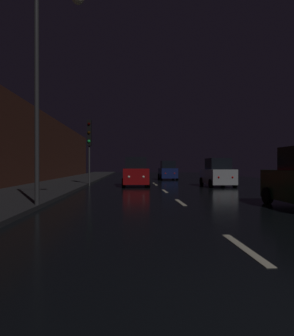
# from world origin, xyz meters

# --- Properties ---
(ground) EXTENTS (27.05, 84.00, 0.02)m
(ground) POSITION_xyz_m (0.00, 24.50, -0.01)
(ground) COLOR black
(sidewalk_left) EXTENTS (4.40, 84.00, 0.15)m
(sidewalk_left) POSITION_xyz_m (-7.32, 24.50, 0.07)
(sidewalk_left) COLOR #28282B
(sidewalk_left) RESTS_ON ground
(building_facade_left) EXTENTS (0.80, 63.00, 6.19)m
(building_facade_left) POSITION_xyz_m (-9.92, 21.00, 3.09)
(building_facade_left) COLOR #472319
(building_facade_left) RESTS_ON ground
(lane_centerline) EXTENTS (0.16, 35.58, 0.01)m
(lane_centerline) POSITION_xyz_m (0.00, 18.56, 0.01)
(lane_centerline) COLOR beige
(lane_centerline) RESTS_ON ground
(traffic_light_far_left) EXTENTS (0.31, 0.46, 4.86)m
(traffic_light_far_left) POSITION_xyz_m (-5.02, 21.08, 3.53)
(traffic_light_far_left) COLOR #38383A
(traffic_light_far_left) RESTS_ON ground
(streetlamp_overhead) EXTENTS (1.70, 0.44, 7.48)m
(streetlamp_overhead) POSITION_xyz_m (-4.78, 8.49, 4.93)
(streetlamp_overhead) COLOR #2D2D30
(streetlamp_overhead) RESTS_ON ground
(car_approaching_headlights) EXTENTS (1.92, 4.16, 2.10)m
(car_approaching_headlights) POSITION_xyz_m (-1.61, 20.41, 0.96)
(car_approaching_headlights) COLOR maroon
(car_approaching_headlights) RESTS_ON ground
(car_parked_right_far) EXTENTS (1.85, 4.00, 2.01)m
(car_parked_right_far) POSITION_xyz_m (4.22, 19.76, 0.92)
(car_parked_right_far) COLOR #A5A8AD
(car_parked_right_far) RESTS_ON ground
(car_distant_taillights) EXTENTS (1.82, 3.94, 1.98)m
(car_distant_taillights) POSITION_xyz_m (1.99, 30.78, 0.91)
(car_distant_taillights) COLOR #141E51
(car_distant_taillights) RESTS_ON ground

